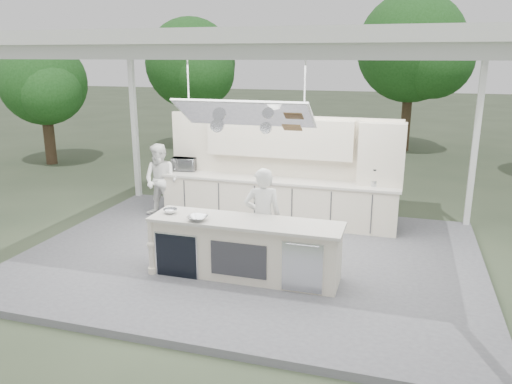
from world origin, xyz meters
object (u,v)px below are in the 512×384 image
(demo_island, at_px, (244,248))
(head_chef, at_px, (263,218))
(back_counter, at_px, (277,200))
(sous_chef, at_px, (161,181))

(demo_island, relative_size, head_chef, 1.83)
(demo_island, relative_size, back_counter, 0.61)
(back_counter, height_order, sous_chef, sous_chef)
(demo_island, bearing_deg, head_chef, 72.49)
(back_counter, xyz_separation_m, head_chef, (0.34, -2.30, 0.37))
(demo_island, xyz_separation_m, head_chef, (0.16, 0.51, 0.37))
(head_chef, relative_size, sous_chef, 1.05)
(demo_island, distance_m, sous_chef, 3.68)
(back_counter, bearing_deg, sous_chef, -172.16)
(demo_island, distance_m, back_counter, 2.82)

